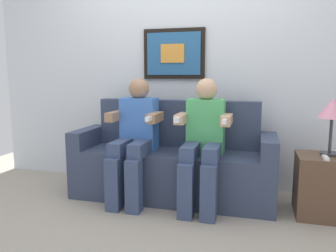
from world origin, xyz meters
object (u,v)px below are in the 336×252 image
couch (173,164)px  person_on_right (203,138)px  side_table_right (322,186)px  table_lamp (332,111)px  person_on_left (135,135)px  spare_remote_on_table (326,158)px

couch → person_on_right: 0.46m
side_table_right → table_lamp: size_ratio=1.09×
couch → person_on_right: bearing=-28.3°
person_on_left → table_lamp: (1.63, 0.09, 0.25)m
table_lamp → couch: bearing=176.8°
table_lamp → spare_remote_on_table: 0.38m
spare_remote_on_table → side_table_right: bearing=86.1°
spare_remote_on_table → person_on_left: bearing=178.1°
person_on_left → spare_remote_on_table: 1.58m
couch → table_lamp: size_ratio=4.00×
couch → person_on_left: (-0.31, -0.17, 0.29)m
couch → person_on_left: bearing=-151.7°
side_table_right → spare_remote_on_table: bearing=-93.9°
person_on_left → person_on_right: (0.62, -0.00, 0.00)m
person_on_right → table_lamp: person_on_right is taller
person_on_right → spare_remote_on_table: size_ratio=8.54×
side_table_right → table_lamp: table_lamp is taller
person_on_left → side_table_right: bearing=2.2°
person_on_right → spare_remote_on_table: bearing=-3.2°
person_on_left → spare_remote_on_table: (1.57, -0.05, -0.10)m
person_on_right → side_table_right: size_ratio=2.22×
couch → spare_remote_on_table: bearing=-9.9°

